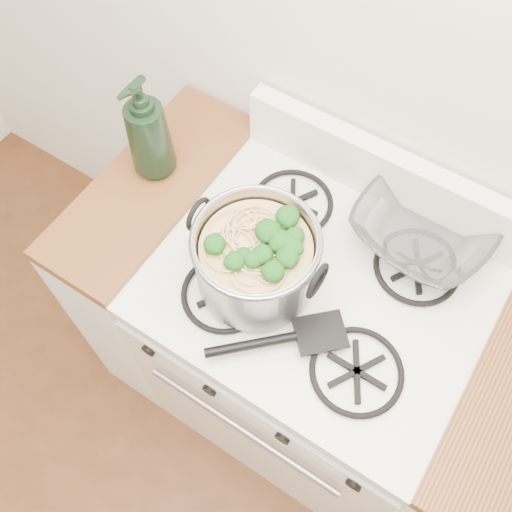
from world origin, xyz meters
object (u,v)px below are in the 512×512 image
object	(u,v)px
spatula	(321,331)
bottle	(147,129)
stock_pot	(256,260)
gas_range	(306,351)
glass_bowl	(422,231)

from	to	relation	value
spatula	bottle	bearing A→B (deg)	-150.34
stock_pot	spatula	world-z (taller)	stock_pot
gas_range	bottle	world-z (taller)	bottle
gas_range	spatula	world-z (taller)	spatula
stock_pot	glass_bowl	distance (m)	0.42
gas_range	bottle	xyz separation A→B (m)	(-0.52, 0.05, 0.63)
glass_bowl	bottle	xyz separation A→B (m)	(-0.66, -0.18, 0.13)
gas_range	glass_bowl	distance (m)	0.57
gas_range	bottle	size ratio (longest dim) A/B	3.17
glass_bowl	stock_pot	bearing A→B (deg)	-130.52
glass_bowl	bottle	world-z (taller)	bottle
gas_range	glass_bowl	size ratio (longest dim) A/B	7.23
gas_range	stock_pot	world-z (taller)	stock_pot
glass_bowl	bottle	bearing A→B (deg)	-164.71
gas_range	stock_pot	distance (m)	0.60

